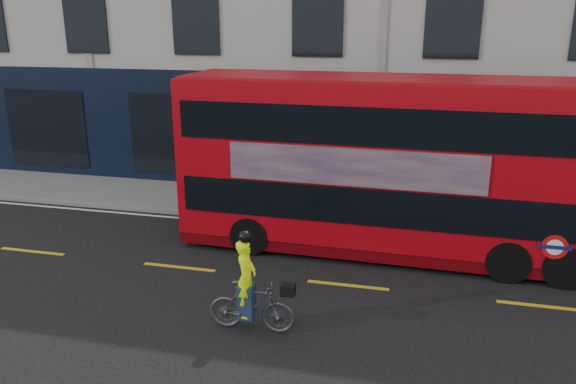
% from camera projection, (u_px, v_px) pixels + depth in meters
% --- Properties ---
extents(ground, '(120.00, 120.00, 0.00)m').
position_uv_depth(ground, '(337.00, 319.00, 10.94)').
color(ground, black).
rests_on(ground, ground).
extents(pavement, '(60.00, 3.00, 0.12)m').
position_uv_depth(pavement, '(371.00, 211.00, 16.96)').
color(pavement, gray).
rests_on(pavement, ground).
extents(kerb, '(60.00, 0.12, 0.13)m').
position_uv_depth(kerb, '(365.00, 228.00, 15.57)').
color(kerb, slate).
rests_on(kerb, ground).
extents(road_edge_line, '(58.00, 0.10, 0.01)m').
position_uv_depth(road_edge_line, '(364.00, 234.00, 15.31)').
color(road_edge_line, silver).
rests_on(road_edge_line, ground).
extents(lane_dashes, '(58.00, 0.12, 0.01)m').
position_uv_depth(lane_dashes, '(348.00, 285.00, 12.33)').
color(lane_dashes, gold).
rests_on(lane_dashes, ground).
extents(bus, '(10.80, 2.69, 4.33)m').
position_uv_depth(bus, '(402.00, 166.00, 13.51)').
color(bus, '#AE0610').
rests_on(bus, ground).
extents(cyclist, '(1.66, 0.55, 2.00)m').
position_uv_depth(cyclist, '(250.00, 298.00, 10.37)').
color(cyclist, '#434648').
rests_on(cyclist, ground).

